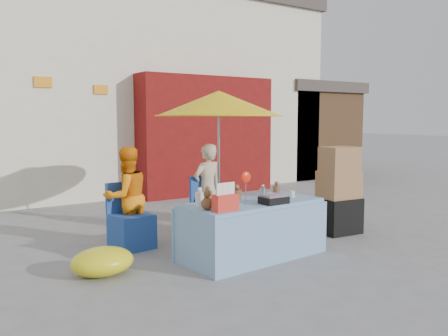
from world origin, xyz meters
TOP-DOWN VIEW (x-y plane):
  - ground at (0.00, 0.00)m, footprint 80.00×80.00m
  - backdrop at (0.52, 7.52)m, footprint 14.00×8.00m
  - market_table at (0.03, -0.29)m, footprint 1.84×0.97m
  - chair_left at (-1.03, 0.90)m, footprint 0.53×0.52m
  - chair_right at (0.22, 0.90)m, footprint 0.53×0.52m
  - vendor_orange at (-1.03, 1.03)m, footprint 0.70×0.57m
  - vendor_beige at (0.22, 1.03)m, footprint 0.51×0.37m
  - umbrella at (0.52, 1.18)m, footprint 1.90×1.90m
  - box_stack at (1.82, -0.04)m, footprint 0.61×0.52m
  - tarp_bundle at (-1.71, 0.07)m, footprint 0.72×0.59m

SIDE VIEW (x-z plane):
  - ground at x=0.00m, z-range 0.00..0.00m
  - tarp_bundle at x=-1.71m, z-range 0.00..0.30m
  - chair_left at x=-1.03m, z-range -0.17..0.68m
  - chair_right at x=0.22m, z-range -0.17..0.68m
  - market_table at x=0.03m, z-range -0.19..0.89m
  - box_stack at x=1.82m, z-range -0.05..1.22m
  - vendor_beige at x=0.22m, z-range 0.00..1.31m
  - vendor_orange at x=-1.03m, z-range 0.00..1.32m
  - umbrella at x=0.52m, z-range 0.85..2.94m
  - backdrop at x=0.52m, z-range -0.80..7.00m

